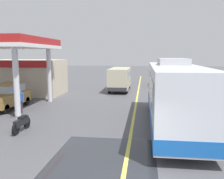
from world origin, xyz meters
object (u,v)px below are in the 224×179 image
object	(u,v)px
coach_bus_main	(174,95)
pedestrian_near_pump	(20,100)
car_at_pump	(7,95)
motorcycle_parked_forecourt	(22,123)
car_trailing_behind_bus	(160,78)
minibus_opposing_lane	(120,77)

from	to	relation	value
coach_bus_main	pedestrian_near_pump	xyz separation A→B (m)	(-9.80, 1.76, -0.79)
car_at_pump	motorcycle_parked_forecourt	distance (m)	6.33
car_at_pump	car_trailing_behind_bus	xyz separation A→B (m)	(11.78, 14.66, 0.00)
car_trailing_behind_bus	pedestrian_near_pump	bearing A→B (deg)	-122.32
car_at_pump	pedestrian_near_pump	distance (m)	2.14
coach_bus_main	car_trailing_behind_bus	bearing A→B (deg)	88.94
coach_bus_main	motorcycle_parked_forecourt	size ratio (longest dim) A/B	6.13
car_at_pump	minibus_opposing_lane	bearing A→B (deg)	54.40
coach_bus_main	car_at_pump	bearing A→B (deg)	164.80
car_at_pump	motorcycle_parked_forecourt	xyz separation A→B (m)	(3.67, -5.12, -0.57)
coach_bus_main	car_at_pump	world-z (taller)	coach_bus_main
coach_bus_main	pedestrian_near_pump	bearing A→B (deg)	169.82
car_at_pump	pedestrian_near_pump	bearing A→B (deg)	-39.25
minibus_opposing_lane	car_trailing_behind_bus	xyz separation A→B (m)	(4.54, 4.55, -0.46)
coach_bus_main	minibus_opposing_lane	world-z (taller)	coach_bus_main
minibus_opposing_lane	coach_bus_main	bearing A→B (deg)	-72.31
minibus_opposing_lane	car_trailing_behind_bus	distance (m)	6.45
minibus_opposing_lane	pedestrian_near_pump	size ratio (longest dim) A/B	3.69
coach_bus_main	pedestrian_near_pump	world-z (taller)	coach_bus_main
motorcycle_parked_forecourt	coach_bus_main	bearing A→B (deg)	14.51
coach_bus_main	car_trailing_behind_bus	distance (m)	17.79
coach_bus_main	minibus_opposing_lane	size ratio (longest dim) A/B	1.80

